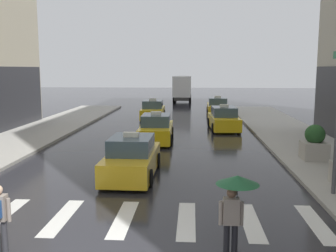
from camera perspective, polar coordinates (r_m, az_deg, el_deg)
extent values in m
cube|color=silver|center=(12.51, -23.42, -12.09)|extent=(0.50, 2.80, 0.01)
cube|color=silver|center=(11.83, -15.42, -12.89)|extent=(0.50, 2.80, 0.01)
cube|color=silver|center=(11.39, -6.58, -13.48)|extent=(0.50, 2.80, 0.01)
cube|color=silver|center=(11.22, 2.77, -13.77)|extent=(0.50, 2.80, 0.01)
cube|color=silver|center=(11.35, 12.17, -13.70)|extent=(0.50, 2.80, 0.01)
cube|color=silver|center=(11.75, 21.13, -13.31)|extent=(0.50, 2.80, 0.01)
cube|color=gold|center=(15.40, -5.35, -5.42)|extent=(1.86, 4.52, 0.84)
cube|color=#384C5B|center=(15.14, -5.46, -2.79)|extent=(1.63, 2.12, 0.64)
cube|color=silver|center=(15.07, -5.48, -1.26)|extent=(0.60, 0.25, 0.18)
cylinder|color=black|center=(16.90, -7.44, -5.00)|extent=(0.23, 0.66, 0.66)
cylinder|color=black|center=(16.64, -1.64, -5.15)|extent=(0.23, 0.66, 0.66)
cylinder|color=black|center=(14.36, -9.65, -7.49)|extent=(0.23, 0.66, 0.66)
cylinder|color=black|center=(14.05, -2.81, -7.74)|extent=(0.23, 0.66, 0.66)
cube|color=#F2EAB2|center=(17.68, -6.13, -3.47)|extent=(0.20, 0.04, 0.14)
cube|color=#F2EAB2|center=(17.49, -2.06, -3.55)|extent=(0.20, 0.04, 0.14)
cube|color=yellow|center=(22.58, -1.75, -0.91)|extent=(1.89, 4.53, 0.84)
cube|color=#384C5B|center=(22.38, -1.78, 0.91)|extent=(1.64, 2.13, 0.64)
cube|color=silver|center=(22.33, -1.78, 1.96)|extent=(0.60, 0.25, 0.18)
cylinder|color=black|center=(24.02, -3.54, -0.92)|extent=(0.23, 0.66, 0.66)
cylinder|color=black|center=(23.91, 0.54, -0.95)|extent=(0.23, 0.66, 0.66)
cylinder|color=black|center=(21.38, -4.30, -2.10)|extent=(0.23, 0.66, 0.66)
cylinder|color=black|center=(21.25, 0.29, -2.14)|extent=(0.23, 0.66, 0.66)
cube|color=#F2EAB2|center=(24.86, -2.81, 0.05)|extent=(0.20, 0.04, 0.14)
cube|color=#F2EAB2|center=(24.78, 0.09, 0.03)|extent=(0.20, 0.04, 0.14)
cube|color=yellow|center=(27.25, 8.25, 0.62)|extent=(2.07, 4.60, 0.84)
cube|color=#384C5B|center=(27.06, 8.31, 2.15)|extent=(1.72, 2.19, 0.64)
cube|color=silver|center=(27.02, 8.33, 3.01)|extent=(0.61, 0.28, 0.18)
cylinder|color=black|center=(28.50, 6.16, 0.54)|extent=(0.26, 0.67, 0.66)
cylinder|color=black|center=(28.73, 9.55, 0.53)|extent=(0.26, 0.67, 0.66)
cylinder|color=black|center=(25.85, 6.77, -0.29)|extent=(0.26, 0.67, 0.66)
cylinder|color=black|center=(26.10, 10.51, -0.29)|extent=(0.26, 0.67, 0.66)
cube|color=#F2EAB2|center=(29.40, 6.42, 1.31)|extent=(0.20, 0.05, 0.14)
cube|color=#F2EAB2|center=(29.56, 8.85, 1.31)|extent=(0.20, 0.05, 0.14)
cube|color=yellow|center=(32.52, -2.25, 1.97)|extent=(1.91, 4.54, 0.84)
cube|color=#384C5B|center=(32.34, -2.27, 3.26)|extent=(1.65, 2.14, 0.64)
cube|color=silver|center=(32.31, -2.28, 3.98)|extent=(0.61, 0.25, 0.18)
cylinder|color=black|center=(33.95, -3.51, 1.85)|extent=(0.24, 0.67, 0.66)
cylinder|color=black|center=(33.83, -0.62, 1.84)|extent=(0.24, 0.67, 0.66)
cylinder|color=black|center=(31.29, -4.00, 1.28)|extent=(0.24, 0.67, 0.66)
cylinder|color=black|center=(31.15, -0.87, 1.26)|extent=(0.24, 0.67, 0.66)
cube|color=#F2EAB2|center=(34.81, -2.99, 2.47)|extent=(0.20, 0.04, 0.14)
cube|color=#F2EAB2|center=(34.72, -0.92, 2.46)|extent=(0.20, 0.04, 0.14)
cube|color=gold|center=(35.76, 7.35, 2.51)|extent=(1.86, 4.53, 0.84)
cube|color=#384C5B|center=(35.60, 7.39, 3.67)|extent=(1.63, 2.12, 0.64)
cube|color=silver|center=(35.56, 7.40, 4.33)|extent=(0.60, 0.25, 0.18)
cylinder|color=black|center=(37.10, 5.93, 2.38)|extent=(0.23, 0.66, 0.66)
cylinder|color=black|center=(37.18, 8.56, 2.35)|extent=(0.23, 0.66, 0.66)
cylinder|color=black|center=(34.41, 6.04, 1.91)|extent=(0.23, 0.66, 0.66)
cylinder|color=black|center=(34.50, 8.88, 1.87)|extent=(0.23, 0.66, 0.66)
cube|color=#F2EAB2|center=(37.99, 6.24, 2.94)|extent=(0.20, 0.04, 0.14)
cube|color=#F2EAB2|center=(38.05, 8.14, 2.91)|extent=(0.20, 0.04, 0.14)
cube|color=#2D2D2D|center=(49.19, 2.13, 4.30)|extent=(1.81, 6.60, 0.40)
cube|color=silver|center=(52.41, 2.22, 5.92)|extent=(2.10, 1.80, 2.10)
cube|color=#384C5B|center=(53.31, 2.25, 6.36)|extent=(1.89, 0.04, 0.95)
cube|color=silver|center=(48.20, 2.11, 5.94)|extent=(2.21, 4.80, 2.50)
cylinder|color=black|center=(52.33, 1.11, 4.33)|extent=(0.28, 0.90, 0.90)
cylinder|color=black|center=(52.28, 3.31, 4.32)|extent=(0.28, 0.90, 0.90)
cylinder|color=black|center=(47.80, 0.88, 3.94)|extent=(0.28, 0.90, 0.90)
cylinder|color=black|center=(47.75, 3.29, 3.92)|extent=(0.28, 0.90, 0.90)
cylinder|color=black|center=(9.12, 8.68, -16.53)|extent=(0.14, 0.14, 0.82)
cylinder|color=black|center=(9.14, 9.85, -16.51)|extent=(0.14, 0.14, 0.82)
cube|color=gray|center=(8.85, 9.38, -12.35)|extent=(0.36, 0.24, 0.60)
sphere|color=brown|center=(8.71, 9.44, -9.77)|extent=(0.22, 0.22, 0.22)
cylinder|color=gray|center=(8.85, 7.85, -12.67)|extent=(0.09, 0.09, 0.55)
cylinder|color=gray|center=(8.90, 10.88, -12.63)|extent=(0.09, 0.09, 0.55)
cylinder|color=#4C4C4C|center=(8.77, 10.22, -10.51)|extent=(0.02, 0.02, 1.00)
cone|color=#19512D|center=(8.64, 10.29, -7.87)|extent=(0.96, 0.96, 0.20)
cylinder|color=#333338|center=(9.95, -23.10, -14.94)|extent=(0.14, 0.14, 0.82)
cylinder|color=gray|center=(9.66, -22.57, -11.43)|extent=(0.09, 0.09, 0.55)
cube|color=#A8A399|center=(18.81, 20.88, -3.42)|extent=(1.10, 1.10, 0.80)
sphere|color=#234C23|center=(18.68, 21.00, -1.17)|extent=(0.90, 0.90, 0.90)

